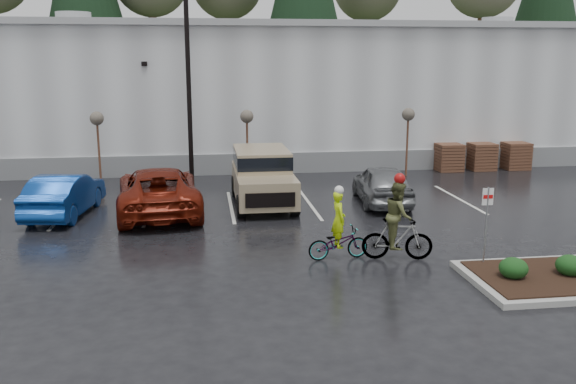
{
  "coord_description": "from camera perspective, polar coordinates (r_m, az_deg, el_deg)",
  "views": [
    {
      "loc": [
        -3.45,
        -14.28,
        5.46
      ],
      "look_at": [
        -0.84,
        4.39,
        1.3
      ],
      "focal_mm": 38.0,
      "sensor_mm": 36.0,
      "label": 1
    }
  ],
  "objects": [
    {
      "name": "car_red",
      "position": [
        22.23,
        -12.03,
        0.15
      ],
      "size": [
        3.31,
        6.22,
        1.66
      ],
      "primitive_type": "imported",
      "rotation": [
        0.0,
        0.0,
        3.24
      ],
      "color": "#651508",
      "rests_on": "ground"
    },
    {
      "name": "wooded_ridge",
      "position": [
        59.44,
        -4.69,
        10.03
      ],
      "size": [
        80.0,
        25.0,
        6.0
      ],
      "primitive_type": "cube",
      "color": "#24411B",
      "rests_on": "ground"
    },
    {
      "name": "cyclist_hivis",
      "position": [
        16.89,
        4.73,
        -4.14
      ],
      "size": [
        1.77,
        0.79,
        2.08
      ],
      "rotation": [
        0.0,
        0.0,
        1.69
      ],
      "color": "#3F3F44",
      "rests_on": "ground"
    },
    {
      "name": "sapling_west",
      "position": [
        27.8,
        -17.44,
        6.23
      ],
      "size": [
        0.6,
        0.6,
        3.2
      ],
      "color": "#503020",
      "rests_on": "ground"
    },
    {
      "name": "pallet_stack_b",
      "position": [
        31.77,
        17.63,
        3.19
      ],
      "size": [
        1.2,
        1.2,
        1.35
      ],
      "primitive_type": "cube",
      "color": "#503020",
      "rests_on": "ground"
    },
    {
      "name": "suv_tan",
      "position": [
        23.02,
        -2.36,
        1.34
      ],
      "size": [
        2.2,
        5.1,
        2.06
      ],
      "primitive_type": null,
      "color": "#9A8868",
      "rests_on": "ground"
    },
    {
      "name": "fire_lane_sign",
      "position": [
        16.7,
        18.08,
        -2.24
      ],
      "size": [
        0.3,
        0.05,
        2.2
      ],
      "color": "gray",
      "rests_on": "ground"
    },
    {
      "name": "cyclist_olive",
      "position": [
        16.99,
        10.22,
        -3.4
      ],
      "size": [
        1.94,
        0.97,
        2.43
      ],
      "rotation": [
        0.0,
        0.0,
        1.38
      ],
      "color": "#3F3F44",
      "rests_on": "ground"
    },
    {
      "name": "ground",
      "position": [
        15.68,
        5.33,
        -8.0
      ],
      "size": [
        120.0,
        120.0,
        0.0
      ],
      "primitive_type": "plane",
      "color": "black",
      "rests_on": "ground"
    },
    {
      "name": "lamppost",
      "position": [
        26.29,
        -9.38,
        12.77
      ],
      "size": [
        0.5,
        1.0,
        9.22
      ],
      "color": "black",
      "rests_on": "ground"
    },
    {
      "name": "sapling_east",
      "position": [
        29.0,
        11.18,
        6.8
      ],
      "size": [
        0.6,
        0.6,
        3.2
      ],
      "color": "#503020",
      "rests_on": "ground"
    },
    {
      "name": "pallet_stack_a",
      "position": [
        31.08,
        14.79,
        3.17
      ],
      "size": [
        1.2,
        1.2,
        1.35
      ],
      "primitive_type": "cube",
      "color": "#503020",
      "rests_on": "ground"
    },
    {
      "name": "shrub_a",
      "position": [
        16.05,
        20.35,
        -6.7
      ],
      "size": [
        0.7,
        0.7,
        0.52
      ],
      "primitive_type": "ellipsoid",
      "color": "#123512",
      "rests_on": "curb_island"
    },
    {
      "name": "car_grey",
      "position": [
        23.51,
        8.8,
        0.74
      ],
      "size": [
        2.17,
        4.56,
        1.51
      ],
      "primitive_type": "imported",
      "rotation": [
        0.0,
        0.0,
        3.05
      ],
      "color": "slate",
      "rests_on": "ground"
    },
    {
      "name": "warehouse",
      "position": [
        36.49,
        -2.55,
        9.58
      ],
      "size": [
        60.5,
        15.5,
        7.2
      ],
      "color": "#B6B9BC",
      "rests_on": "ground"
    },
    {
      "name": "car_blue",
      "position": [
        22.87,
        -20.18,
        -0.22
      ],
      "size": [
        2.18,
        4.73,
        1.5
      ],
      "primitive_type": "imported",
      "rotation": [
        0.0,
        0.0,
        3.01
      ],
      "color": "navy",
      "rests_on": "ground"
    },
    {
      "name": "sapling_mid",
      "position": [
        27.49,
        -3.87,
        6.71
      ],
      "size": [
        0.6,
        0.6,
        3.2
      ],
      "color": "#503020",
      "rests_on": "ground"
    },
    {
      "name": "pallet_stack_c",
      "position": [
        32.58,
        20.49,
        3.21
      ],
      "size": [
        1.2,
        1.2,
        1.35
      ],
      "primitive_type": "cube",
      "color": "#503020",
      "rests_on": "ground"
    },
    {
      "name": "shrub_b",
      "position": [
        16.79,
        24.89,
        -6.25
      ],
      "size": [
        0.7,
        0.7,
        0.52
      ],
      "primitive_type": "ellipsoid",
      "color": "#123512",
      "rests_on": "curb_island"
    }
  ]
}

